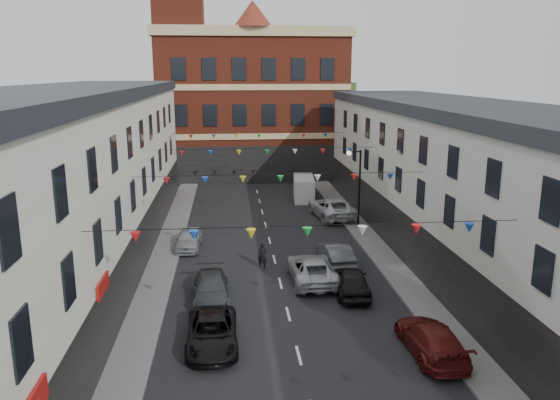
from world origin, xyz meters
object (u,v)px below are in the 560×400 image
object	(u,v)px
car_left_e	(189,239)
pedestrian	(262,256)
car_left_d	(211,288)
car_right_e	(335,254)
car_right_d	(351,281)
white_van	(304,188)
moving_car	(312,269)
car_right_f	(332,207)
car_left_c	(212,332)
car_right_c	(431,339)
street_lamp	(356,179)

from	to	relation	value
car_left_e	pedestrian	size ratio (longest dim) A/B	2.47
car_left_d	car_right_e	xyz separation A→B (m)	(7.37, 4.59, 0.05)
car_right_d	white_van	xyz separation A→B (m)	(0.52, 22.18, 0.32)
moving_car	white_van	world-z (taller)	white_van
car_right_e	car_left_d	bearing A→B (deg)	27.15
car_right_d	car_right_f	xyz separation A→B (m)	(1.90, 15.60, 0.10)
car_left_d	car_right_e	distance (m)	8.69
car_right_f	moving_car	bearing A→B (deg)	67.48
car_right_e	car_right_f	size ratio (longest dim) A/B	0.72
car_left_e	car_left_c	bearing A→B (deg)	-78.92
car_right_e	moving_car	xyz separation A→B (m)	(-1.80, -2.50, 0.03)
car_left_d	car_left_e	xyz separation A→B (m)	(-1.73, 8.64, 0.02)
car_left_e	car_right_c	distance (m)	18.69
street_lamp	car_right_c	world-z (taller)	street_lamp
car_left_c	car_left_d	bearing A→B (deg)	91.21
street_lamp	car_left_d	size ratio (longest dim) A/B	1.35
street_lamp	car_right_f	bearing A→B (deg)	105.72
car_left_e	pedestrian	xyz separation A→B (m)	(4.66, -4.18, 0.12)
car_right_c	car_right_f	bearing A→B (deg)	-91.19
car_left_c	car_right_d	bearing A→B (deg)	34.04
car_left_c	car_right_e	xyz separation A→B (m)	(7.20, 9.52, 0.05)
car_left_c	moving_car	distance (m)	8.86
car_left_c	car_left_d	distance (m)	4.93
street_lamp	white_van	xyz separation A→B (m)	(-2.43, 10.32, -2.87)
car_right_f	pedestrian	size ratio (longest dim) A/B	3.73
car_left_c	pedestrian	world-z (taller)	pedestrian
car_right_f	car_right_e	bearing A→B (deg)	72.99
pedestrian	car_right_c	bearing A→B (deg)	-48.76
car_left_d	pedestrian	distance (m)	5.34
street_lamp	car_right_c	size ratio (longest dim) A/B	1.26
street_lamp	car_left_c	world-z (taller)	street_lamp
car_left_d	car_left_e	size ratio (longest dim) A/B	1.14
street_lamp	white_van	world-z (taller)	street_lamp
street_lamp	white_van	distance (m)	10.98
car_right_c	car_right_e	size ratio (longest dim) A/B	1.12
street_lamp	car_left_e	size ratio (longest dim) A/B	1.53
car_right_e	street_lamp	bearing A→B (deg)	-116.63
moving_car	pedestrian	xyz separation A→B (m)	(-2.64, 2.37, 0.07)
moving_car	car_left_c	bearing A→B (deg)	51.52
car_right_c	car_right_e	xyz separation A→B (m)	(-1.90, 11.06, 0.01)
car_right_c	white_van	bearing A→B (deg)	-88.44
car_right_f	pedestrian	world-z (taller)	car_right_f
car_right_c	white_van	xyz separation A→B (m)	(-1.38, 28.73, 0.35)
car_left_c	car_left_e	size ratio (longest dim) A/B	1.19
car_left_e	car_right_f	bearing A→B (deg)	35.72
car_right_c	car_left_e	bearing A→B (deg)	-55.12
car_left_d	car_right_c	world-z (taller)	car_right_c
car_left_d	moving_car	distance (m)	5.95
street_lamp	car_left_e	distance (m)	12.91
street_lamp	car_left_c	bearing A→B (deg)	-121.03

